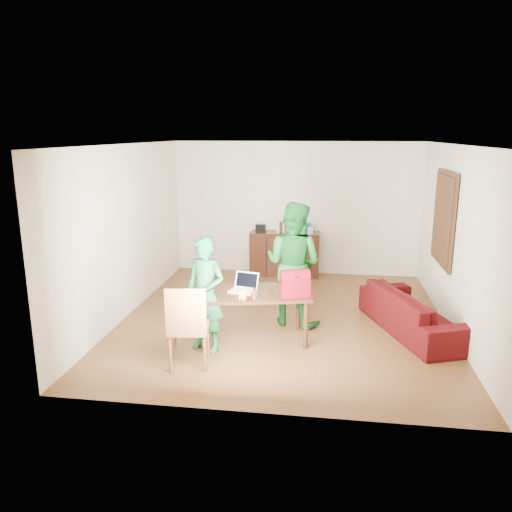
# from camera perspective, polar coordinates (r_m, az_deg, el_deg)

# --- Properties ---
(room) EXTENTS (5.20, 5.70, 2.90)m
(room) POSITION_cam_1_polar(r_m,az_deg,el_deg) (7.72, 3.44, 2.24)
(room) COLOR #4C2513
(room) RESTS_ON ground
(table) EXTENTS (1.67, 1.15, 0.71)m
(table) POSITION_cam_1_polar(r_m,az_deg,el_deg) (6.99, -0.23, -4.78)
(table) COLOR black
(table) RESTS_ON ground
(chair) EXTENTS (0.55, 0.54, 1.08)m
(chair) POSITION_cam_1_polar(r_m,az_deg,el_deg) (6.39, -7.65, -9.77)
(chair) COLOR brown
(chair) RESTS_ON ground
(person_near) EXTENTS (0.66, 0.54, 1.56)m
(person_near) POSITION_cam_1_polar(r_m,az_deg,el_deg) (6.67, -5.81, -4.38)
(person_near) COLOR #15602D
(person_near) RESTS_ON ground
(person_far) EXTENTS (1.13, 1.02, 1.88)m
(person_far) POSITION_cam_1_polar(r_m,az_deg,el_deg) (7.55, 4.28, -0.90)
(person_far) COLOR #156220
(person_far) RESTS_ON ground
(laptop) EXTENTS (0.40, 0.32, 0.25)m
(laptop) POSITION_cam_1_polar(r_m,az_deg,el_deg) (6.95, -1.58, -3.74)
(laptop) COLOR white
(laptop) RESTS_ON table
(bananas) EXTENTS (0.17, 0.13, 0.06)m
(bananas) POSITION_cam_1_polar(r_m,az_deg,el_deg) (6.61, -1.54, -4.85)
(bananas) COLOR gold
(bananas) RESTS_ON table
(bottle) EXTENTS (0.07, 0.07, 0.16)m
(bottle) POSITION_cam_1_polar(r_m,az_deg,el_deg) (6.63, -0.21, -4.30)
(bottle) COLOR #5A2A14
(bottle) RESTS_ON table
(red_bag) EXTENTS (0.43, 0.32, 0.29)m
(red_bag) POSITION_cam_1_polar(r_m,az_deg,el_deg) (6.79, 4.45, -3.36)
(red_bag) COLOR maroon
(red_bag) RESTS_ON table
(sofa) EXTENTS (1.50, 2.24, 0.61)m
(sofa) POSITION_cam_1_polar(r_m,az_deg,el_deg) (7.74, 17.64, -6.09)
(sofa) COLOR #3A0807
(sofa) RESTS_ON ground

